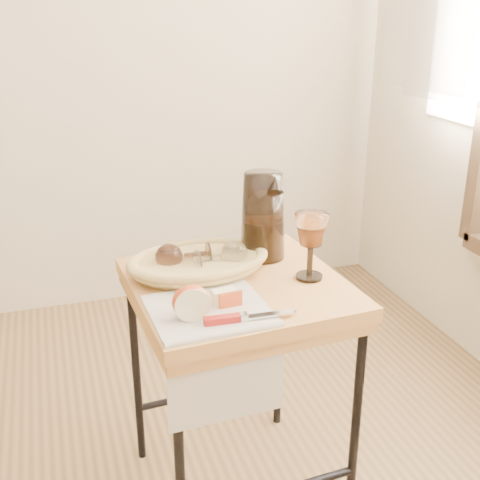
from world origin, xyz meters
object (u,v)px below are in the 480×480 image
object	(u,v)px
side_table	(238,391)
table_knife	(247,316)
pitcher	(263,216)
apple_half	(191,301)
wine_goblet	(311,246)
goblet_lying_a	(186,255)
bread_basket	(199,265)
tea_towel	(209,310)
goblet_lying_b	(219,257)

from	to	relation	value
side_table	table_knife	world-z (taller)	table_knife
pitcher	apple_half	bearing A→B (deg)	-112.65
side_table	wine_goblet	size ratio (longest dim) A/B	3.77
goblet_lying_a	table_knife	bearing A→B (deg)	103.55
table_knife	bread_basket	bearing A→B (deg)	100.01
bread_basket	table_knife	bearing A→B (deg)	-86.33
tea_towel	pitcher	xyz separation A→B (m)	(0.23, 0.27, 0.12)
tea_towel	wine_goblet	xyz separation A→B (m)	(0.29, 0.09, 0.09)
tea_towel	goblet_lying_a	world-z (taller)	goblet_lying_a
apple_half	tea_towel	bearing A→B (deg)	33.18
goblet_lying_b	wine_goblet	xyz separation A→B (m)	(0.21, -0.10, 0.04)
goblet_lying_a	apple_half	size ratio (longest dim) A/B	1.39
wine_goblet	bread_basket	bearing A→B (deg)	155.86
side_table	bread_basket	distance (m)	0.38
tea_towel	goblet_lying_a	xyz separation A→B (m)	(0.00, 0.23, 0.05)
pitcher	wine_goblet	bearing A→B (deg)	-48.51
goblet_lying_b	wine_goblet	size ratio (longest dim) A/B	0.65
bread_basket	apple_half	distance (m)	0.25
wine_goblet	apple_half	size ratio (longest dim) A/B	2.08
tea_towel	table_knife	xyz separation A→B (m)	(0.07, -0.08, 0.01)
side_table	apple_half	size ratio (longest dim) A/B	7.86
pitcher	bread_basket	bearing A→B (deg)	-144.03
side_table	table_knife	bearing A→B (deg)	-102.28
goblet_lying_b	wine_goblet	bearing A→B (deg)	-32.83
goblet_lying_a	apple_half	xyz separation A→B (m)	(-0.05, -0.25, -0.00)
side_table	bread_basket	xyz separation A→B (m)	(-0.08, 0.08, 0.36)
goblet_lying_b	table_knife	xyz separation A→B (m)	(-0.01, -0.27, -0.03)
pitcher	wine_goblet	xyz separation A→B (m)	(0.07, -0.17, -0.03)
tea_towel	apple_half	size ratio (longest dim) A/B	3.15
pitcher	apple_half	world-z (taller)	pitcher
side_table	apple_half	bearing A→B (deg)	-134.84
goblet_lying_a	table_knife	xyz separation A→B (m)	(0.07, -0.30, -0.03)
tea_towel	wine_goblet	bearing A→B (deg)	15.13
tea_towel	goblet_lying_b	world-z (taller)	goblet_lying_b
goblet_lying_b	table_knife	distance (m)	0.27
pitcher	side_table	bearing A→B (deg)	-110.36
goblet_lying_a	wine_goblet	world-z (taller)	wine_goblet
side_table	tea_towel	world-z (taller)	tea_towel
goblet_lying_a	pitcher	size ratio (longest dim) A/B	0.42
bread_basket	goblet_lying_a	size ratio (longest dim) A/B	2.82
side_table	wine_goblet	bearing A→B (deg)	-12.40
tea_towel	bread_basket	bearing A→B (deg)	79.25
apple_half	table_knife	xyz separation A→B (m)	(0.11, -0.05, -0.03)
tea_towel	goblet_lying_a	distance (m)	0.23
wine_goblet	table_knife	size ratio (longest dim) A/B	0.85
tea_towel	bread_basket	xyz separation A→B (m)	(0.03, 0.21, 0.02)
side_table	goblet_lying_a	distance (m)	0.41
pitcher	wine_goblet	distance (m)	0.19
bread_basket	goblet_lying_b	size ratio (longest dim) A/B	2.88
tea_towel	side_table	bearing A→B (deg)	47.32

